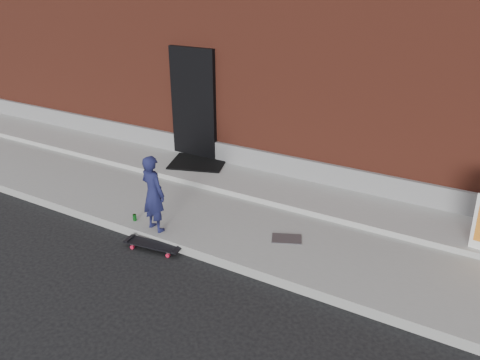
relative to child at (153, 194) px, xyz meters
The scene contains 9 objects.
ground 1.64m from the child, ahead, with size 80.00×80.00×0.00m, color black.
sidewalk 2.06m from the child, 42.08° to the left, with size 20.00×3.00×0.15m, color gray.
apron 2.69m from the child, 56.79° to the left, with size 20.00×1.20×0.10m, color gray.
building 7.16m from the child, 78.04° to the left, with size 20.00×8.10×5.00m.
child is the anchor object (origin of this frame).
skateboard 0.78m from the child, 58.61° to the right, with size 0.92×0.35×0.10m.
soda_can 0.74m from the child, behind, with size 0.06×0.06×0.11m, color #177423.
doormat 2.61m from the child, 109.62° to the left, with size 1.09×0.89×0.03m, color black.
utility_plate 2.15m from the child, 21.27° to the left, with size 0.45×0.29×0.01m, color #545459.
Camera 1 is at (2.94, -4.71, 3.87)m, focal length 35.00 mm.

